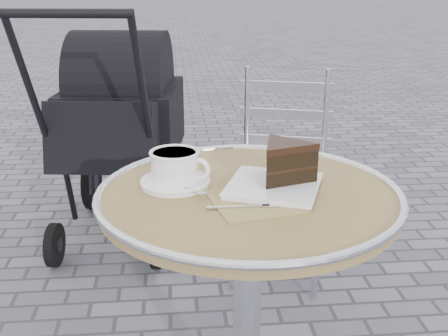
{
  "coord_description": "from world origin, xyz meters",
  "views": [
    {
      "loc": [
        -0.17,
        -1.21,
        1.22
      ],
      "look_at": [
        -0.06,
        0.03,
        0.78
      ],
      "focal_mm": 45.0,
      "sensor_mm": 36.0,
      "label": 1
    }
  ],
  "objects": [
    {
      "name": "cafe_table",
      "position": [
        0.0,
        0.0,
        0.57
      ],
      "size": [
        0.72,
        0.72,
        0.74
      ],
      "color": "silver",
      "rests_on": "ground"
    },
    {
      "name": "cake_plate_set",
      "position": [
        0.08,
        0.02,
        0.78
      ],
      "size": [
        0.32,
        0.31,
        0.11
      ],
      "rotation": [
        0.0,
        0.0,
        -0.36
      ],
      "color": "#9B7F55",
      "rests_on": "cafe_table"
    },
    {
      "name": "cappuccino_set",
      "position": [
        -0.17,
        0.06,
        0.77
      ],
      "size": [
        0.17,
        0.18,
        0.08
      ],
      "rotation": [
        0.0,
        0.0,
        -0.4
      ],
      "color": "white",
      "rests_on": "cafe_table"
    },
    {
      "name": "bistro_chair",
      "position": [
        0.27,
        0.95,
        0.53
      ],
      "size": [
        0.48,
        0.48,
        0.85
      ],
      "rotation": [
        0.0,
        0.0,
        -0.29
      ],
      "color": "silver",
      "rests_on": "ground"
    },
    {
      "name": "baby_stroller",
      "position": [
        -0.43,
        1.39,
        0.5
      ],
      "size": [
        0.61,
        1.11,
        1.1
      ],
      "rotation": [
        0.0,
        0.0,
        -0.13
      ],
      "color": "black",
      "rests_on": "ground"
    }
  ]
}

